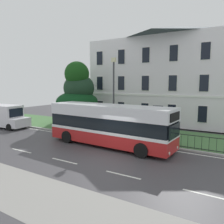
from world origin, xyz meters
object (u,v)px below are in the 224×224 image
object	(u,v)px
evergreen_tree	(77,101)
white_panel_van	(5,116)
single_decker_bus	(109,125)
litter_bin	(176,138)
georgian_townhouse	(174,74)
street_lamp_post	(114,91)

from	to	relation	value
evergreen_tree	white_panel_van	distance (m)	7.76
single_decker_bus	white_panel_van	distance (m)	13.28
litter_bin	white_panel_van	bearing A→B (deg)	-173.38
georgian_townhouse	white_panel_van	distance (m)	20.11
single_decker_bus	litter_bin	size ratio (longest dim) A/B	9.17
single_decker_bus	litter_bin	bearing A→B (deg)	31.45
georgian_townhouse	street_lamp_post	size ratio (longest dim) A/B	2.70
white_panel_van	litter_bin	size ratio (longest dim) A/B	4.76
georgian_townhouse	street_lamp_post	bearing A→B (deg)	-99.59
white_panel_van	street_lamp_post	world-z (taller)	street_lamp_post
evergreen_tree	white_panel_van	bearing A→B (deg)	-136.47
street_lamp_post	white_panel_van	bearing A→B (deg)	-168.52
white_panel_van	evergreen_tree	bearing A→B (deg)	38.99
single_decker_bus	street_lamp_post	distance (m)	3.84
street_lamp_post	litter_bin	size ratio (longest dim) A/B	6.17
single_decker_bus	litter_bin	distance (m)	5.04
evergreen_tree	street_lamp_post	xyz separation A→B (m)	(6.45, -2.82, 1.32)
white_panel_van	litter_bin	distance (m)	17.73
evergreen_tree	georgian_townhouse	bearing A→B (deg)	45.52
single_decker_bus	white_panel_van	xyz separation A→B (m)	(-13.27, 0.34, -0.40)
single_decker_bus	litter_bin	xyz separation A→B (m)	(4.33, 2.38, -0.95)
georgian_townhouse	street_lamp_post	xyz separation A→B (m)	(-1.92, -11.34, -1.89)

